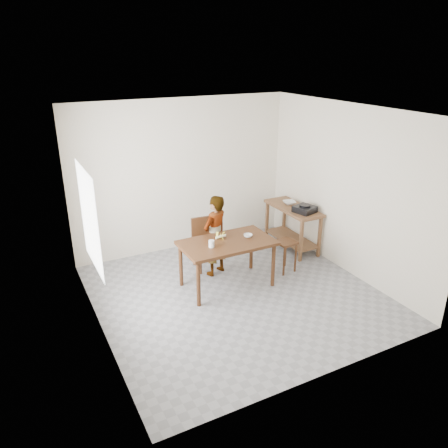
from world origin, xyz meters
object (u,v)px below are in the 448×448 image
prep_counter (292,227)px  stool (285,256)px  dining_table (227,264)px  child (215,236)px  dining_chair (207,244)px

prep_counter → stool: prep_counter is taller
dining_table → child: child is taller
dining_chair → stool: (1.09, -0.69, -0.16)m
dining_table → dining_chair: (-0.01, 0.69, 0.05)m
prep_counter → stool: 0.96m
prep_counter → stool: size_ratio=2.25×
dining_table → prep_counter: (1.72, 0.70, 0.03)m
child → dining_chair: child is taller
dining_table → prep_counter: prep_counter is taller
child → stool: size_ratio=2.51×
dining_chair → stool: bearing=-26.6°
prep_counter → dining_chair: (-1.73, -0.01, 0.03)m
stool → child: bearing=156.8°
stool → dining_table: bearing=180.0°
dining_table → child: (0.02, 0.45, 0.29)m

